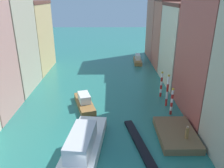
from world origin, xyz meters
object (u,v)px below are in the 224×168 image
at_px(vaporetto_white, 82,150).
at_px(gondola_black, 139,142).
at_px(waterfront_dock, 176,134).
at_px(motorboat_0, 84,102).
at_px(motorboat_1, 138,60).
at_px(mooring_pole_2, 161,84).
at_px(mooring_pole_1, 167,90).
at_px(person_on_dock, 187,133).
at_px(mooring_pole_0, 172,101).

height_order(vaporetto_white, gondola_black, vaporetto_white).
bearing_deg(gondola_black, waterfront_dock, 14.81).
distance_m(motorboat_0, motorboat_1, 24.59).
bearing_deg(mooring_pole_2, gondola_black, -112.06).
bearing_deg(waterfront_dock, motorboat_1, 91.68).
xyz_separation_m(mooring_pole_1, motorboat_0, (-11.83, -0.06, -1.77)).
relative_size(person_on_dock, mooring_pole_0, 0.39).
xyz_separation_m(vaporetto_white, motorboat_0, (-0.92, 11.11, -0.30)).
height_order(motorboat_0, motorboat_1, motorboat_1).
xyz_separation_m(mooring_pole_0, motorboat_1, (-1.59, 24.77, -1.26)).
bearing_deg(motorboat_1, person_on_dock, -87.21).
xyz_separation_m(mooring_pole_2, vaporetto_white, (-10.79, -14.45, -1.15)).
distance_m(waterfront_dock, vaporetto_white, 10.82).
distance_m(person_on_dock, gondola_black, 5.20).
bearing_deg(gondola_black, mooring_pole_1, 60.41).
bearing_deg(mooring_pole_1, motorboat_1, 93.99).
height_order(mooring_pole_2, motorboat_1, mooring_pole_2).
bearing_deg(mooring_pole_2, waterfront_dock, -92.88).
bearing_deg(motorboat_0, person_on_dock, -37.45).
bearing_deg(vaporetto_white, gondola_black, 21.32).
height_order(waterfront_dock, mooring_pole_2, mooring_pole_2).
bearing_deg(motorboat_1, vaporetto_white, -105.63).
distance_m(vaporetto_white, motorboat_0, 11.15).
height_order(mooring_pole_2, vaporetto_white, mooring_pole_2).
bearing_deg(mooring_pole_0, gondola_black, -128.47).
distance_m(person_on_dock, mooring_pole_0, 6.64).
bearing_deg(person_on_dock, mooring_pole_1, 89.84).
height_order(gondola_black, motorboat_0, motorboat_0).
height_order(waterfront_dock, motorboat_1, motorboat_1).
relative_size(waterfront_dock, motorboat_1, 1.12).
bearing_deg(person_on_dock, waterfront_dock, 115.20).
bearing_deg(gondola_black, mooring_pole_0, 51.53).
relative_size(mooring_pole_1, gondola_black, 0.56).
relative_size(waterfront_dock, gondola_black, 0.76).
relative_size(waterfront_dock, vaporetto_white, 0.51).
bearing_deg(waterfront_dock, mooring_pole_1, 85.02).
height_order(waterfront_dock, mooring_pole_0, mooring_pole_0).
relative_size(gondola_black, motorboat_1, 1.48).
bearing_deg(mooring_pole_2, motorboat_1, 94.31).
relative_size(mooring_pole_1, motorboat_1, 0.84).
xyz_separation_m(mooring_pole_2, motorboat_0, (-11.71, -3.34, -1.45)).
bearing_deg(gondola_black, mooring_pole_2, 67.94).
height_order(mooring_pole_0, gondola_black, mooring_pole_0).
relative_size(mooring_pole_1, mooring_pole_2, 1.15).
relative_size(mooring_pole_0, motorboat_0, 0.56).
bearing_deg(mooring_pole_1, person_on_dock, -90.16).
height_order(mooring_pole_1, motorboat_1, mooring_pole_1).
bearing_deg(motorboat_1, gondola_black, -96.40).
distance_m(waterfront_dock, mooring_pole_1, 8.03).
distance_m(mooring_pole_2, gondola_black, 13.27).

